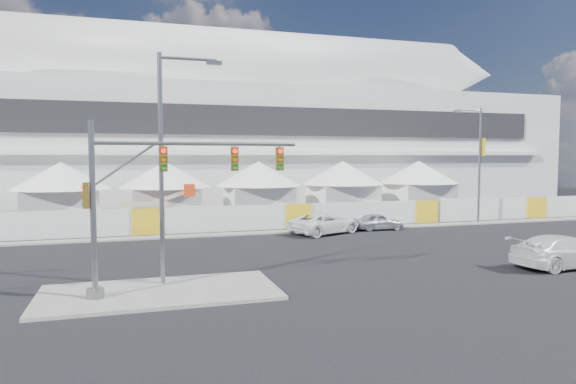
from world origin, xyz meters
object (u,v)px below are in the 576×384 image
object	(u,v)px
sedan_silver	(378,222)
traffic_mast	(142,200)
pickup_curb	(324,223)
pickup_near	(563,251)
lot_car_b	(447,211)
lot_car_a	(393,209)
streetlight_median	(167,152)
boom_lift	(138,217)
streetlight_curb	(477,157)

from	to	relation	value
sedan_silver	traffic_mast	world-z (taller)	traffic_mast
pickup_curb	pickup_near	distance (m)	16.81
pickup_curb	lot_car_b	world-z (taller)	pickup_curb
lot_car_a	traffic_mast	world-z (taller)	traffic_mast
sedan_silver	streetlight_median	distance (m)	22.55
pickup_curb	boom_lift	distance (m)	15.24
pickup_curb	lot_car_a	world-z (taller)	pickup_curb
sedan_silver	streetlight_curb	size ratio (longest dim) A/B	0.39
lot_car_b	traffic_mast	bearing A→B (deg)	131.73
pickup_curb	lot_car_a	bearing A→B (deg)	-73.91
lot_car_b	streetlight_curb	distance (m)	6.62
sedan_silver	streetlight_curb	xyz separation A→B (m)	(9.94, 0.92, 5.16)
sedan_silver	lot_car_b	world-z (taller)	sedan_silver
lot_car_a	streetlight_median	world-z (taller)	streetlight_median
pickup_near	streetlight_curb	xyz separation A→B (m)	(7.00, 16.41, 4.97)
lot_car_b	lot_car_a	bearing A→B (deg)	53.32
sedan_silver	streetlight_curb	world-z (taller)	streetlight_curb
sedan_silver	pickup_curb	size ratio (longest dim) A/B	0.67
lot_car_a	pickup_near	bearing A→B (deg)	-178.80
pickup_near	lot_car_a	bearing A→B (deg)	-9.68
pickup_curb	lot_car_b	xyz separation A→B (m)	(14.66, 5.65, -0.15)
lot_car_a	lot_car_b	distance (m)	5.20
sedan_silver	lot_car_a	size ratio (longest dim) A/B	0.98
streetlight_median	boom_lift	distance (m)	20.36
sedan_silver	boom_lift	world-z (taller)	boom_lift
traffic_mast	boom_lift	distance (m)	21.55
lot_car_b	streetlight_median	size ratio (longest dim) A/B	0.38
lot_car_a	boom_lift	bearing A→B (deg)	103.73
pickup_near	boom_lift	world-z (taller)	boom_lift
lot_car_b	streetlight_median	xyz separation A→B (m)	(-27.15, -18.39, 5.42)
sedan_silver	pickup_near	size ratio (longest dim) A/B	0.67
pickup_curb	pickup_near	bearing A→B (deg)	-176.54
traffic_mast	boom_lift	bearing A→B (deg)	89.74
lot_car_b	streetlight_curb	world-z (taller)	streetlight_curb
sedan_silver	pickup_near	distance (m)	15.77
sedan_silver	traffic_mast	distance (m)	24.07
sedan_silver	traffic_mast	bearing A→B (deg)	131.60
lot_car_b	streetlight_curb	size ratio (longest dim) A/B	0.39
lot_car_b	sedan_silver	bearing A→B (deg)	123.73
lot_car_a	streetlight_curb	bearing A→B (deg)	-144.40
pickup_curb	streetlight_median	size ratio (longest dim) A/B	0.57
lot_car_b	streetlight_median	bearing A→B (deg)	130.56
streetlight_median	streetlight_curb	distance (m)	30.80
streetlight_curb	sedan_silver	bearing A→B (deg)	-174.68
lot_car_b	streetlight_curb	xyz separation A→B (m)	(0.15, -4.13, 5.17)
pickup_near	streetlight_curb	bearing A→B (deg)	-25.55
sedan_silver	lot_car_a	bearing A→B (deg)	-32.22
pickup_curb	lot_car_a	distance (m)	14.24
lot_car_b	boom_lift	xyz separation A→B (m)	(-28.22, 1.28, 0.31)
pickup_near	lot_car_a	size ratio (longest dim) A/B	1.47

